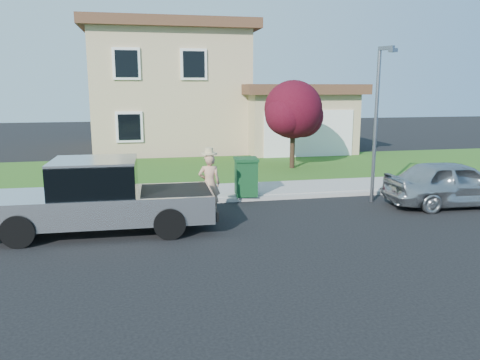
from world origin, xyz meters
The scene contains 11 objects.
ground centered at (0.00, 0.00, 0.00)m, with size 80.00×80.00×0.00m, color black.
curb centered at (1.00, 2.90, 0.06)m, with size 40.00×0.20×0.12m, color gray.
sidewalk centered at (1.00, 4.00, 0.07)m, with size 40.00×2.00×0.15m, color gray.
lawn centered at (1.00, 8.50, 0.05)m, with size 40.00×7.00×0.10m, color #245117.
house centered at (1.31, 16.38, 3.17)m, with size 14.00×11.30×6.85m.
pickup_truck centered at (-2.62, 0.53, 0.84)m, with size 5.53×2.18×1.80m.
woman centered at (0.21, 1.75, 0.88)m, with size 0.65×0.47×1.85m.
sedan centered at (7.44, 1.02, 0.69)m, with size 1.64×4.07×1.39m, color #A2A5A9.
ornamental_tree centered at (4.69, 7.92, 2.47)m, with size 2.70×2.43×3.70m.
trash_bin centered at (1.56, 3.10, 0.75)m, with size 0.79×0.89×1.18m.
street_lamp centered at (5.34, 1.95, 2.66)m, with size 0.38×0.60×4.66m.
Camera 1 is at (-1.56, -11.00, 3.49)m, focal length 35.00 mm.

